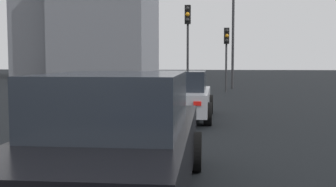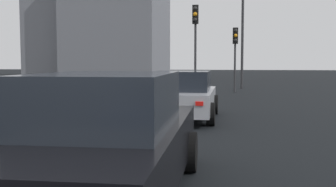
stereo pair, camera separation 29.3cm
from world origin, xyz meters
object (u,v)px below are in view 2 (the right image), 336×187
object	(u,v)px
car_black_second	(109,141)
street_lamp_kerbside	(243,16)
traffic_light_near_left	(195,32)
traffic_light_near_right	(235,46)
car_silver_lead	(183,96)

from	to	relation	value
car_black_second	street_lamp_kerbside	world-z (taller)	street_lamp_kerbside
traffic_light_near_left	traffic_light_near_right	world-z (taller)	traffic_light_near_left
car_black_second	street_lamp_kerbside	size ratio (longest dim) A/B	0.61
car_black_second	traffic_light_near_right	distance (m)	18.68
traffic_light_near_left	car_black_second	bearing A→B (deg)	3.30
traffic_light_near_left	traffic_light_near_right	distance (m)	4.06
traffic_light_near_right	street_lamp_kerbside	distance (m)	3.75
car_silver_lead	traffic_light_near_right	bearing A→B (deg)	-8.49
traffic_light_near_left	street_lamp_kerbside	bearing A→B (deg)	162.47
traffic_light_near_right	car_silver_lead	bearing A→B (deg)	-14.97
car_silver_lead	traffic_light_near_left	bearing A→B (deg)	2.23
car_black_second	traffic_light_near_left	bearing A→B (deg)	-0.32
car_black_second	traffic_light_near_right	xyz separation A→B (m)	(18.49, -1.94, 1.85)
traffic_light_near_right	traffic_light_near_left	bearing A→B (deg)	-35.32
car_silver_lead	street_lamp_kerbside	world-z (taller)	street_lamp_kerbside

